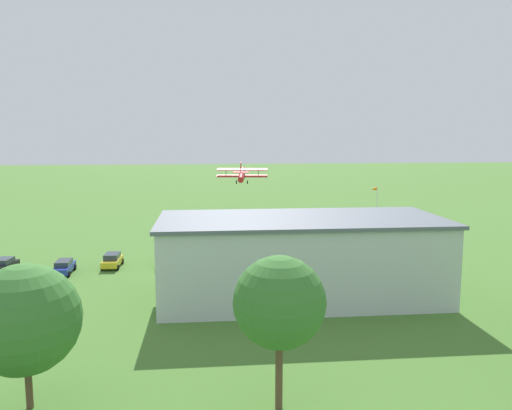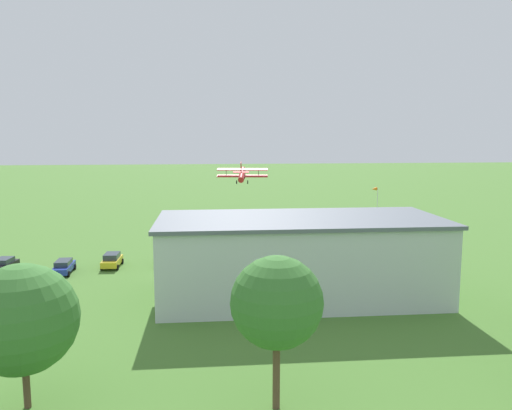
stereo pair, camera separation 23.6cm
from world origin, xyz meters
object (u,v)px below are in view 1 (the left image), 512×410
object	(u,v)px
biplane	(242,174)
car_white	(166,258)
person_walking_on_apron	(295,247)
tree_by_windsock	(279,303)
windsock	(374,191)
hangar	(300,257)
tree_behind_hangar_left	(25,319)
car_black	(4,265)
person_near_hangar_door	(226,253)
car_yellow	(112,260)
car_blue	(64,267)
car_orange	(374,255)

from	to	relation	value
biplane	car_white	distance (m)	29.77
person_walking_on_apron	tree_by_windsock	bearing A→B (deg)	77.81
tree_by_windsock	windsock	size ratio (longest dim) A/B	1.41
hangar	tree_by_windsock	distance (m)	20.09
tree_behind_hangar_left	windsock	bearing A→B (deg)	-124.82
biplane	car_black	xyz separation A→B (m)	(29.20, 27.53, -8.02)
car_black	tree_behind_hangar_left	distance (m)	32.68
biplane	car_black	world-z (taller)	biplane
person_near_hangar_door	windsock	xyz separation A→B (m)	(-27.95, -25.00, 4.69)
car_white	person_near_hangar_door	xyz separation A→B (m)	(-7.23, -2.46, -0.08)
car_yellow	windsock	size ratio (longest dim) A/B	0.69
car_yellow	tree_behind_hangar_left	size ratio (longest dim) A/B	0.51
person_near_hangar_door	car_blue	bearing A→B (deg)	14.92
car_yellow	tree_behind_hangar_left	xyz separation A→B (m)	(-0.66, 30.94, 4.35)
car_yellow	tree_behind_hangar_left	world-z (taller)	tree_behind_hangar_left
tree_behind_hangar_left	biplane	bearing A→B (deg)	-106.32
car_white	person_near_hangar_door	world-z (taller)	car_white
car_orange	car_white	distance (m)	25.18
car_yellow	person_walking_on_apron	xyz separation A→B (m)	(-22.57, -4.41, 0.02)
car_orange	person_near_hangar_door	distance (m)	18.27
car_white	hangar	bearing A→B (deg)	135.22
car_yellow	car_black	size ratio (longest dim) A/B	1.04
hangar	person_near_hangar_door	size ratio (longest dim) A/B	17.26
car_yellow	biplane	bearing A→B (deg)	-123.40
hangar	car_orange	bearing A→B (deg)	-133.45
person_walking_on_apron	tree_behind_hangar_left	world-z (taller)	tree_behind_hangar_left
hangar	car_orange	world-z (taller)	hangar
car_orange	car_black	bearing A→B (deg)	0.12
car_yellow	tree_by_windsock	distance (m)	36.04
tree_behind_hangar_left	person_near_hangar_door	bearing A→B (deg)	-110.84
car_blue	tree_behind_hangar_left	distance (m)	29.54
car_orange	person_walking_on_apron	size ratio (longest dim) A/B	2.62
car_orange	car_white	size ratio (longest dim) A/B	0.95
car_white	person_near_hangar_door	bearing A→B (deg)	-161.24
car_white	tree_by_windsock	bearing A→B (deg)	104.39
car_white	person_walking_on_apron	world-z (taller)	person_walking_on_apron
person_near_hangar_door	person_walking_on_apron	world-z (taller)	person_walking_on_apron
car_blue	hangar	bearing A→B (deg)	155.96
car_orange	car_blue	distance (m)	36.27
car_orange	car_yellow	size ratio (longest dim) A/B	1.06
car_blue	tree_behind_hangar_left	bearing A→B (deg)	100.95
car_black	car_orange	bearing A→B (deg)	-179.88
biplane	tree_by_windsock	world-z (taller)	biplane
windsock	tree_by_windsock	bearing A→B (deg)	65.98
biplane	car_orange	bearing A→B (deg)	116.83
biplane	car_white	world-z (taller)	biplane
car_yellow	windsock	bearing A→B (deg)	-146.28
car_orange	person_walking_on_apron	bearing A→B (deg)	-31.23
biplane	person_walking_on_apron	distance (m)	24.05
car_yellow	car_blue	xyz separation A→B (m)	(4.89, 2.26, -0.05)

